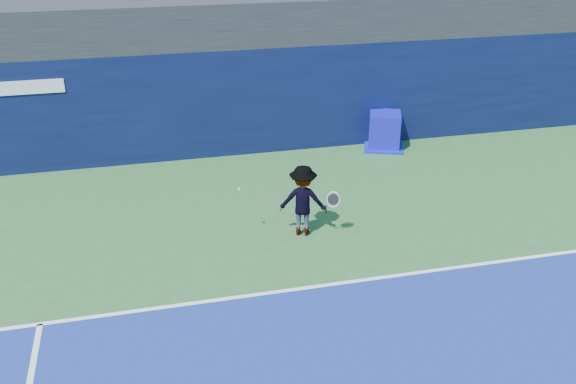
{
  "coord_description": "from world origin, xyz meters",
  "views": [
    {
      "loc": [
        -2.92,
        -6.89,
        6.87
      ],
      "look_at": [
        -0.02,
        5.2,
        1.0
      ],
      "focal_mm": 40.0,
      "sensor_mm": 36.0,
      "label": 1
    }
  ],
  "objects": [
    {
      "name": "back_wall_assembly",
      "position": [
        -0.0,
        10.5,
        1.5
      ],
      "size": [
        36.0,
        1.03,
        3.0
      ],
      "color": "#091135",
      "rests_on": "ground"
    },
    {
      "name": "tennis_ball",
      "position": [
        -1.06,
        5.27,
        1.15
      ],
      "size": [
        0.07,
        0.07,
        0.07
      ],
      "color": "yellow",
      "rests_on": "ground"
    },
    {
      "name": "baseline",
      "position": [
        0.0,
        3.0,
        0.01
      ],
      "size": [
        24.0,
        0.1,
        0.01
      ],
      "primitive_type": "cube",
      "color": "white",
      "rests_on": "ground"
    },
    {
      "name": "tennis_player",
      "position": [
        0.3,
        5.12,
        0.8
      ],
      "size": [
        1.32,
        0.89,
        1.6
      ],
      "color": "silver",
      "rests_on": "ground"
    },
    {
      "name": "stadium_band",
      "position": [
        0.0,
        11.5,
        3.6
      ],
      "size": [
        36.0,
        3.0,
        1.2
      ],
      "primitive_type": "cube",
      "color": "black",
      "rests_on": "back_wall_assembly"
    },
    {
      "name": "equipment_cart",
      "position": [
        3.93,
        9.6,
        0.48
      ],
      "size": [
        1.42,
        1.42,
        1.06
      ],
      "color": "#100DB6",
      "rests_on": "ground"
    }
  ]
}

